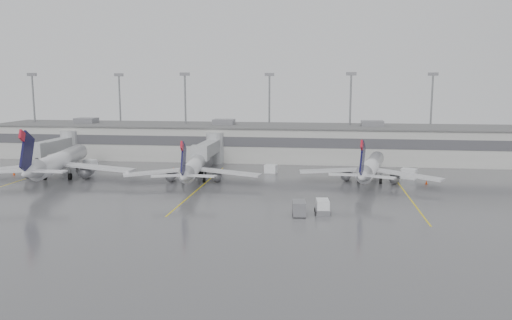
# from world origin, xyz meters

# --- Properties ---
(ground) EXTENTS (260.00, 260.00, 0.00)m
(ground) POSITION_xyz_m (0.00, 0.00, 0.00)
(ground) COLOR #515154
(ground) RESTS_ON ground
(terminal) EXTENTS (152.00, 17.00, 9.45)m
(terminal) POSITION_xyz_m (-0.01, 57.98, 4.17)
(terminal) COLOR #ACACA7
(terminal) RESTS_ON ground
(light_masts) EXTENTS (142.40, 8.00, 20.60)m
(light_masts) POSITION_xyz_m (0.00, 63.75, 12.03)
(light_masts) COLOR gray
(light_masts) RESTS_ON ground
(jet_bridge_left) EXTENTS (4.00, 17.20, 7.00)m
(jet_bridge_left) POSITION_xyz_m (-55.50, 45.72, 3.87)
(jet_bridge_left) COLOR #989B9D
(jet_bridge_left) RESTS_ON ground
(jet_bridge_right) EXTENTS (4.00, 17.20, 7.00)m
(jet_bridge_right) POSITION_xyz_m (-20.50, 45.72, 3.87)
(jet_bridge_right) COLOR #989B9D
(jet_bridge_right) RESTS_ON ground
(stand_markings) EXTENTS (105.25, 40.00, 0.01)m
(stand_markings) POSITION_xyz_m (-0.00, 24.00, 0.01)
(stand_markings) COLOR yellow
(stand_markings) RESTS_ON ground
(jet_far_left) EXTENTS (29.73, 33.61, 10.96)m
(jet_far_left) POSITION_xyz_m (-46.05, 27.53, 3.41)
(jet_far_left) COLOR silver
(jet_far_left) RESTS_ON ground
(jet_mid_left) EXTENTS (25.04, 28.21, 9.14)m
(jet_mid_left) POSITION_xyz_m (-19.86, 28.39, 2.84)
(jet_mid_left) COLOR silver
(jet_mid_left) RESTS_ON ground
(jet_mid_right) EXTENTS (25.17, 28.49, 9.32)m
(jet_mid_right) POSITION_xyz_m (12.38, 32.00, 2.90)
(jet_mid_right) COLOR silver
(jet_mid_right) RESTS_ON ground
(baggage_tug) EXTENTS (2.33, 3.34, 2.04)m
(baggage_tug) POSITION_xyz_m (3.76, 8.44, 0.79)
(baggage_tug) COLOR white
(baggage_tug) RESTS_ON ground
(baggage_cart) EXTENTS (2.07, 3.27, 2.00)m
(baggage_cart) POSITION_xyz_m (0.56, 7.24, 1.04)
(baggage_cart) COLOR slate
(baggage_cart) RESTS_ON ground
(gse_uld_a) EXTENTS (3.11, 2.62, 1.87)m
(gse_uld_a) POSITION_xyz_m (-45.58, 39.78, 0.94)
(gse_uld_a) COLOR white
(gse_uld_a) RESTS_ON ground
(gse_uld_b) EXTENTS (2.67, 2.07, 1.69)m
(gse_uld_b) POSITION_xyz_m (-6.66, 39.37, 0.84)
(gse_uld_b) COLOR white
(gse_uld_b) RESTS_ON ground
(gse_uld_c) EXTENTS (3.23, 2.76, 1.93)m
(gse_uld_c) POSITION_xyz_m (20.12, 36.75, 0.97)
(gse_uld_c) COLOR white
(gse_uld_c) RESTS_ON ground
(gse_loader) EXTENTS (3.01, 3.78, 2.06)m
(gse_loader) POSITION_xyz_m (-21.96, 45.79, 1.03)
(gse_loader) COLOR slate
(gse_loader) RESTS_ON ground
(cone_a) EXTENTS (0.47, 0.47, 0.75)m
(cone_a) POSITION_xyz_m (-57.12, 30.45, 0.38)
(cone_a) COLOR #DC3904
(cone_a) RESTS_ON ground
(cone_b) EXTENTS (0.38, 0.38, 0.61)m
(cone_b) POSITION_xyz_m (-27.23, 39.83, 0.31)
(cone_b) COLOR #DC3904
(cone_b) RESTS_ON ground
(cone_c) EXTENTS (0.43, 0.43, 0.69)m
(cone_c) POSITION_xyz_m (22.38, 31.71, 0.34)
(cone_c) COLOR #DC3904
(cone_c) RESTS_ON ground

